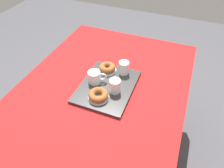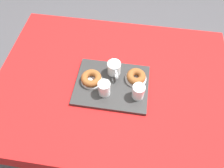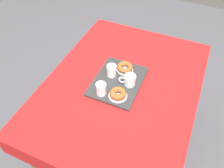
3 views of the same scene
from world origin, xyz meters
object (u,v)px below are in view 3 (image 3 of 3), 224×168
at_px(serving_tray, 118,81).
at_px(water_glass_far, 112,71).
at_px(donut_plate_right, 118,96).
at_px(sugar_donut_left, 125,67).
at_px(dining_table, 122,91).
at_px(sugar_donut_right, 118,93).
at_px(water_glass_near, 101,89).
at_px(tea_mug_left, 130,80).
at_px(donut_plate_left, 125,69).

xyz_separation_m(serving_tray, water_glass_far, (0.03, 0.06, 0.05)).
bearing_deg(donut_plate_right, serving_tray, 21.93).
bearing_deg(donut_plate_right, sugar_donut_left, 11.05).
height_order(dining_table, sugar_donut_right, sugar_donut_right).
height_order(sugar_donut_left, sugar_donut_right, sugar_donut_right).
distance_m(dining_table, sugar_donut_left, 0.18).
bearing_deg(water_glass_near, water_glass_far, 2.17).
height_order(serving_tray, donut_plate_right, donut_plate_right).
height_order(serving_tray, water_glass_near, water_glass_near).
relative_size(tea_mug_left, sugar_donut_left, 0.97).
distance_m(tea_mug_left, donut_plate_left, 0.15).
height_order(water_glass_near, sugar_donut_left, water_glass_near).
height_order(serving_tray, sugar_donut_left, sugar_donut_left).
xyz_separation_m(sugar_donut_left, sugar_donut_right, (-0.26, -0.05, 0.00)).
bearing_deg(water_glass_far, serving_tray, -115.56).
bearing_deg(donut_plate_left, water_glass_near, 167.44).
distance_m(tea_mug_left, sugar_donut_right, 0.14).
bearing_deg(donut_plate_left, donut_plate_right, -168.95).
relative_size(tea_mug_left, water_glass_far, 1.32).
bearing_deg(sugar_donut_left, donut_plate_right, -168.95).
height_order(tea_mug_left, water_glass_far, water_glass_far).
xyz_separation_m(water_glass_near, sugar_donut_right, (0.02, -0.11, -0.01)).
distance_m(dining_table, donut_plate_right, 0.18).
bearing_deg(sugar_donut_right, donut_plate_left, 11.05).
relative_size(water_glass_far, sugar_donut_left, 0.74).
relative_size(serving_tray, tea_mug_left, 3.66).
bearing_deg(sugar_donut_left, water_glass_near, 167.44).
bearing_deg(tea_mug_left, water_glass_near, 137.58).
distance_m(dining_table, serving_tray, 0.10).
xyz_separation_m(tea_mug_left, water_glass_near, (-0.16, 0.14, 0.00)).
relative_size(donut_plate_right, sugar_donut_right, 1.12).
bearing_deg(water_glass_far, sugar_donut_left, -37.73).
distance_m(dining_table, tea_mug_left, 0.15).
xyz_separation_m(tea_mug_left, donut_plate_left, (0.12, 0.08, -0.03)).
distance_m(serving_tray, water_glass_near, 0.18).
distance_m(water_glass_near, sugar_donut_right, 0.12).
relative_size(donut_plate_left, sugar_donut_right, 1.12).
height_order(donut_plate_left, sugar_donut_right, sugar_donut_right).
bearing_deg(sugar_donut_left, dining_table, -167.20).
relative_size(water_glass_far, donut_plate_left, 0.70).
bearing_deg(serving_tray, water_glass_near, 160.20).
bearing_deg(serving_tray, donut_plate_right, -158.07).
distance_m(serving_tray, tea_mug_left, 0.10).
bearing_deg(dining_table, sugar_donut_right, -170.54).
height_order(dining_table, water_glass_far, water_glass_far).
height_order(tea_mug_left, water_glass_near, water_glass_near).
distance_m(sugar_donut_left, donut_plate_right, 0.27).
relative_size(dining_table, water_glass_far, 15.97).
relative_size(tea_mug_left, donut_plate_left, 0.93).
bearing_deg(donut_plate_right, dining_table, 9.46).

